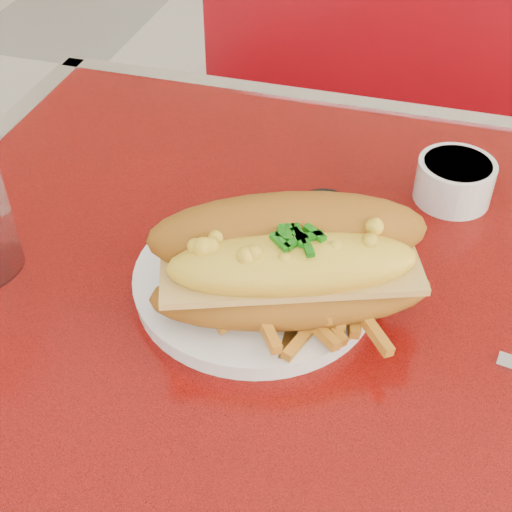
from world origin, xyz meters
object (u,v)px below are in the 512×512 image
(diner_table, at_px, (441,447))
(booth_bench_far, at_px, (450,223))
(gravy_ramekin, at_px, (455,180))
(sauce_cup_left, at_px, (324,212))
(mac_hoagie, at_px, (290,263))
(fork, at_px, (301,294))
(dinner_plate, at_px, (256,280))

(diner_table, xyz_separation_m, booth_bench_far, (0.00, 0.81, -0.32))
(booth_bench_far, xyz_separation_m, gravy_ramekin, (-0.04, -0.60, 0.51))
(sauce_cup_left, bearing_deg, mac_hoagie, -90.98)
(booth_bench_far, bearing_deg, fork, -101.09)
(dinner_plate, height_order, sauce_cup_left, sauce_cup_left)
(fork, relative_size, gravy_ramekin, 1.66)
(mac_hoagie, xyz_separation_m, gravy_ramekin, (0.13, 0.23, -0.04))
(sauce_cup_left, bearing_deg, fork, -87.48)
(dinner_plate, relative_size, sauce_cup_left, 4.23)
(diner_table, relative_size, mac_hoagie, 4.46)
(booth_bench_far, relative_size, dinner_plate, 4.60)
(sauce_cup_left, bearing_deg, gravy_ramekin, 32.93)
(diner_table, xyz_separation_m, gravy_ramekin, (-0.04, 0.21, 0.19))
(mac_hoagie, height_order, fork, mac_hoagie)
(booth_bench_far, distance_m, gravy_ramekin, 0.78)
(diner_table, bearing_deg, sauce_cup_left, 141.29)
(diner_table, xyz_separation_m, sauce_cup_left, (-0.16, 0.13, 0.18))
(fork, bearing_deg, diner_table, -94.26)
(booth_bench_far, xyz_separation_m, sauce_cup_left, (-0.16, -0.68, 0.50))
(dinner_plate, distance_m, sauce_cup_left, 0.12)
(gravy_ramekin, xyz_separation_m, sauce_cup_left, (-0.13, -0.08, -0.01))
(diner_table, distance_m, gravy_ramekin, 0.29)
(mac_hoagie, bearing_deg, diner_table, -16.89)
(mac_hoagie, distance_m, gravy_ramekin, 0.26)
(dinner_plate, height_order, gravy_ramekin, gravy_ramekin)
(diner_table, relative_size, dinner_plate, 4.71)
(mac_hoagie, distance_m, sauce_cup_left, 0.15)
(dinner_plate, bearing_deg, booth_bench_far, 75.50)
(mac_hoagie, xyz_separation_m, fork, (0.01, 0.01, -0.05))
(diner_table, xyz_separation_m, dinner_plate, (-0.21, 0.02, 0.17))
(fork, xyz_separation_m, gravy_ramekin, (0.12, 0.21, 0.01))
(dinner_plate, xyz_separation_m, sauce_cup_left, (0.04, 0.12, 0.01))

